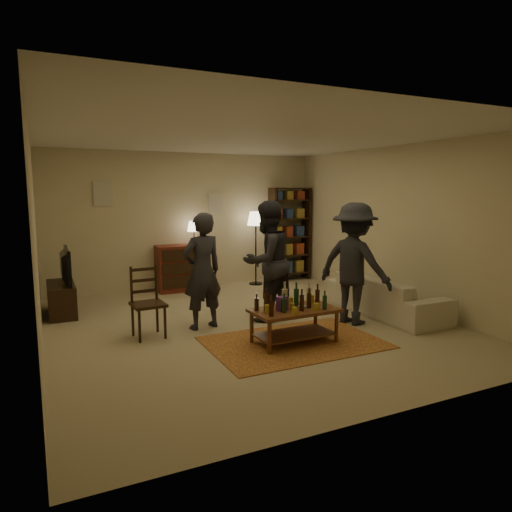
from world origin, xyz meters
TOP-DOWN VIEW (x-y plane):
  - floor at (0.00, 0.00)m, footprint 6.00×6.00m
  - room_shell at (-0.65, 2.98)m, footprint 6.00×6.00m
  - rug at (0.19, -0.97)m, footprint 2.20×1.50m
  - coffee_table at (0.18, -0.97)m, footprint 1.11×0.63m
  - dining_chair at (-1.46, 0.12)m, footprint 0.45×0.45m
  - tv_stand at (-2.44, 1.80)m, footprint 0.40×1.00m
  - dresser at (-0.19, 2.71)m, footprint 1.00×0.50m
  - bookshelf at (2.25, 2.78)m, footprint 0.90×0.34m
  - floor_lamp at (1.35, 2.62)m, footprint 0.36×0.36m
  - sofa at (2.20, -0.40)m, footprint 0.81×2.08m
  - person_left at (-0.66, 0.15)m, footprint 0.67×0.50m
  - person_right at (0.36, 0.14)m, footprint 1.05×0.93m
  - person_by_sofa at (1.43, -0.56)m, footprint 1.04×1.31m

SIDE VIEW (x-z plane):
  - floor at x=0.00m, z-range 0.00..0.00m
  - rug at x=0.19m, z-range 0.00..0.01m
  - sofa at x=2.20m, z-range 0.00..0.61m
  - tv_stand at x=-2.44m, z-range -0.14..0.91m
  - coffee_table at x=0.18m, z-range 0.01..0.80m
  - dresser at x=-0.19m, z-range -0.20..1.16m
  - dining_chair at x=-1.46m, z-range 0.02..0.99m
  - person_left at x=-0.66m, z-range 0.00..1.65m
  - person_by_sofa at x=1.43m, z-range 0.00..1.78m
  - person_right at x=0.36m, z-range 0.00..1.80m
  - bookshelf at x=2.25m, z-range 0.03..2.04m
  - floor_lamp at x=1.35m, z-range 0.52..2.04m
  - room_shell at x=-0.65m, z-range -1.19..4.81m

